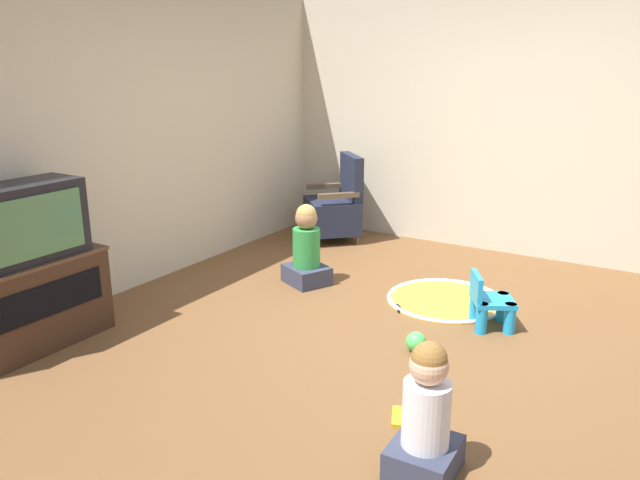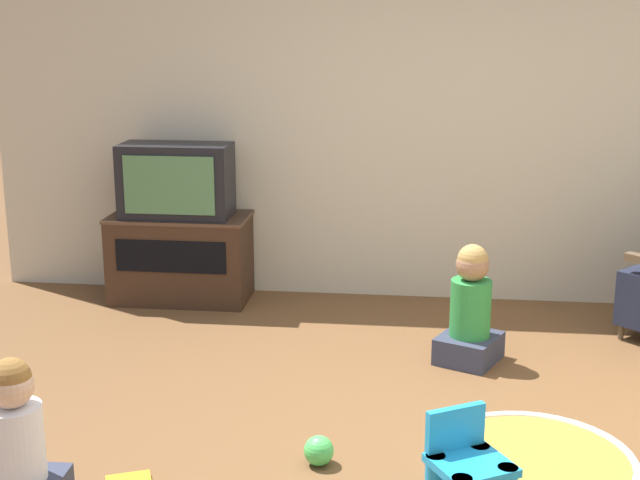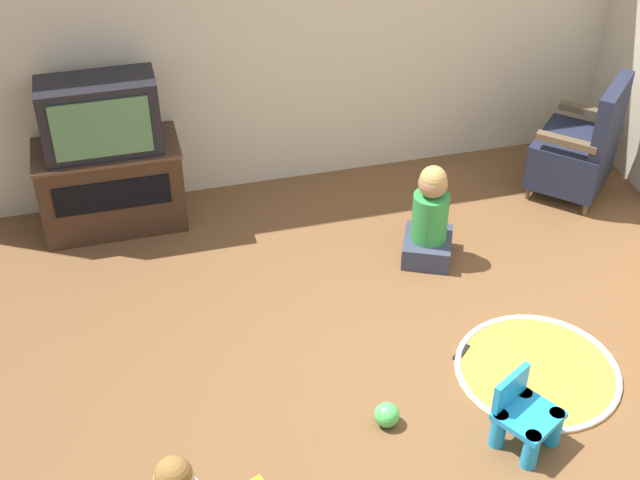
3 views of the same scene
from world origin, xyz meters
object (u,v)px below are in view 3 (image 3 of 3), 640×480
(yellow_kid_chair, at_px, (524,419))
(remote_control, at_px, (461,352))
(toy_ball, at_px, (387,415))
(tv_cabinet, at_px, (111,184))
(child_watching_left, at_px, (430,220))
(television, at_px, (100,116))
(black_armchair, at_px, (579,150))

(yellow_kid_chair, xyz_separation_m, remote_control, (-0.05, 0.71, -0.16))
(toy_ball, bearing_deg, tv_cabinet, 118.90)
(child_watching_left, height_order, toy_ball, child_watching_left)
(tv_cabinet, bearing_deg, yellow_kid_chair, -53.44)
(television, height_order, toy_ball, television)
(yellow_kid_chair, xyz_separation_m, child_watching_left, (0.08, 1.66, 0.14))
(black_armchair, bearing_deg, child_watching_left, -25.65)
(television, bearing_deg, remote_control, -44.77)
(black_armchair, relative_size, remote_control, 6.62)
(tv_cabinet, xyz_separation_m, yellow_kid_chair, (1.94, -2.62, -0.15))
(tv_cabinet, xyz_separation_m, toy_ball, (1.28, -2.32, -0.25))
(remote_control, bearing_deg, toy_ball, 171.54)
(television, bearing_deg, toy_ball, -60.71)
(child_watching_left, bearing_deg, yellow_kid_chair, -158.03)
(television, bearing_deg, black_armchair, -7.32)
(tv_cabinet, height_order, remote_control, tv_cabinet)
(child_watching_left, bearing_deg, television, 90.12)
(television, height_order, yellow_kid_chair, television)
(tv_cabinet, relative_size, yellow_kid_chair, 2.40)
(remote_control, bearing_deg, television, 92.78)
(yellow_kid_chair, height_order, remote_control, yellow_kid_chair)
(tv_cabinet, height_order, black_armchair, black_armchair)
(yellow_kid_chair, height_order, child_watching_left, child_watching_left)
(tv_cabinet, height_order, toy_ball, tv_cabinet)
(black_armchair, distance_m, toy_ball, 2.80)
(tv_cabinet, xyz_separation_m, remote_control, (1.89, -1.91, -0.31))
(tv_cabinet, bearing_deg, television, -90.00)
(tv_cabinet, height_order, yellow_kid_chair, tv_cabinet)
(television, bearing_deg, tv_cabinet, 90.00)
(television, distance_m, yellow_kid_chair, 3.31)
(black_armchair, xyz_separation_m, yellow_kid_chair, (-1.42, -2.15, -0.19))
(television, xyz_separation_m, yellow_kid_chair, (1.94, -2.58, -0.71))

